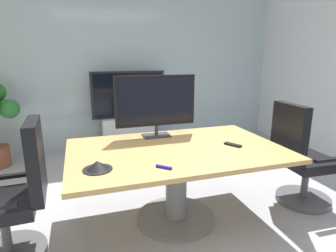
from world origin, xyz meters
name	(u,v)px	position (x,y,z in m)	size (l,w,h in m)	color
ground_plane	(187,235)	(0.00, 0.00, 0.00)	(6.79, 6.79, 0.00)	#99999E
wall_back_glass_partition	(126,61)	(0.00, 2.90, 1.47)	(5.57, 0.10, 2.93)	#9EB2B7
conference_table	(176,166)	(0.00, 0.29, 0.55)	(1.93, 1.22, 0.72)	#B2894C
office_chair_left	(16,203)	(-1.34, 0.17, 0.46)	(0.60, 0.58, 1.09)	#4C4C51
office_chair_right	(300,163)	(1.34, 0.17, 0.46)	(0.61, 0.58, 1.09)	#4C4C51
tv_monitor	(156,102)	(-0.07, 0.73, 1.08)	(0.84, 0.18, 0.64)	#333338
wall_display_unit	(129,123)	(-0.04, 2.54, 0.44)	(1.20, 0.36, 1.31)	#B7BABC
conference_phone	(97,166)	(-0.73, -0.01, 0.75)	(0.22, 0.22, 0.07)	black
remote_control	(233,145)	(0.53, 0.19, 0.73)	(0.05, 0.17, 0.02)	black
whiteboard_marker	(164,167)	(-0.25, -0.13, 0.73)	(0.13, 0.02, 0.02)	#1919A5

